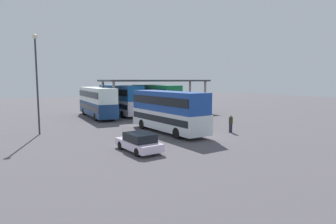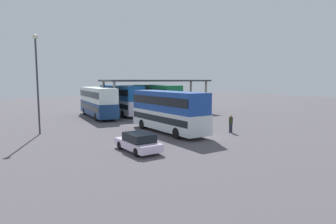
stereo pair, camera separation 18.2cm
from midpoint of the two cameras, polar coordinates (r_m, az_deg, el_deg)
name	(u,v)px [view 1 (the left image)]	position (r m, az deg, el deg)	size (l,w,h in m)	color
ground_plane	(197,136)	(26.67, 5.57, -4.68)	(140.00, 140.00, 0.00)	#524E53
double_decker_main	(168,110)	(27.91, -0.20, 0.43)	(2.83, 10.12, 4.01)	silver
parked_hatchback	(139,142)	(20.71, -6.06, -6.00)	(1.97, 4.18, 1.35)	silver
double_decker_near_canopy	(97,101)	(40.66, -14.07, 2.14)	(3.40, 11.74, 4.07)	navy
double_decker_mid_row	(120,99)	(42.71, -9.63, 2.62)	(2.69, 10.85, 4.34)	silver
double_decker_far_right	(155,99)	(41.50, -2.71, 2.64)	(2.84, 11.02, 4.40)	silver
depot_canopy	(157,82)	(43.35, -2.32, 5.90)	(16.81, 5.40, 5.14)	#33353A
lamppost_tall	(37,73)	(29.34, -24.84, 6.97)	(0.44, 0.44, 9.27)	#33353A
pedestrian_waiting	(231,124)	(28.55, 12.19, -2.27)	(0.38, 0.38, 1.76)	#262633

